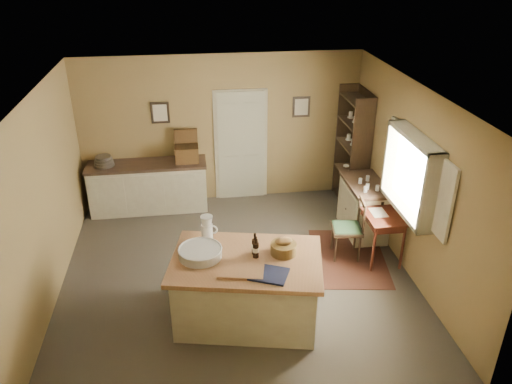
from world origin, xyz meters
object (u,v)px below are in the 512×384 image
at_px(work_island, 246,287).
at_px(shelving_unit, 355,149).
at_px(sideboard, 149,185).
at_px(right_cabinet, 363,207).
at_px(desk_chair, 347,229).
at_px(writing_desk, 381,218).

bearing_deg(work_island, shelving_unit, 63.66).
bearing_deg(sideboard, right_cabinet, -20.05).
xyz_separation_m(desk_chair, right_cabinet, (0.49, 0.66, -0.02)).
relative_size(desk_chair, shelving_unit, 0.45).
height_order(desk_chair, right_cabinet, right_cabinet).
height_order(work_island, desk_chair, work_island).
height_order(work_island, shelving_unit, shelving_unit).
relative_size(writing_desk, shelving_unit, 0.40).
bearing_deg(right_cabinet, sideboard, 159.95).
xyz_separation_m(sideboard, writing_desk, (3.54, -2.03, 0.18)).
bearing_deg(shelving_unit, right_cabinet, -98.09).
height_order(writing_desk, desk_chair, desk_chair).
relative_size(writing_desk, right_cabinet, 0.81).
distance_m(writing_desk, shelving_unit, 1.87).
xyz_separation_m(right_cabinet, shelving_unit, (0.16, 1.09, 0.60)).
bearing_deg(writing_desk, work_island, -152.60).
height_order(writing_desk, right_cabinet, right_cabinet).
xyz_separation_m(writing_desk, shelving_unit, (0.16, 1.83, 0.39)).
height_order(desk_chair, shelving_unit, shelving_unit).
height_order(sideboard, writing_desk, sideboard).
bearing_deg(right_cabinet, work_island, -139.44).
height_order(work_island, sideboard, work_island).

